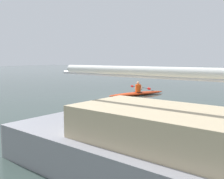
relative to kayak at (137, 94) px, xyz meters
The scene contains 4 objects.
ground_plane 1.53m from the kayak, 91.67° to the left, with size 160.00×160.00×0.00m, color #384742.
kayak is the anchor object (origin of this frame).
kayaker 0.44m from the kayak, 118.38° to the right, with size 2.07×1.14×0.77m.
sailboat_white_sloop 13.65m from the kayak, 117.91° to the left, with size 10.31×4.18×13.32m.
Camera 1 is at (-7.21, 15.31, 2.59)m, focal length 40.58 mm.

